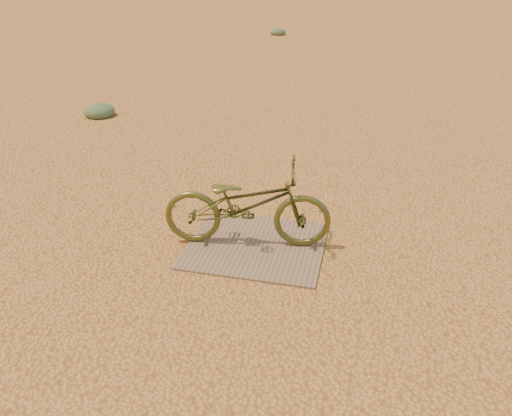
# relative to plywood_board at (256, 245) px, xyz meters

# --- Properties ---
(ground) EXTENTS (120.00, 120.00, 0.00)m
(ground) POSITION_rel_plywood_board_xyz_m (0.54, 0.47, -0.01)
(ground) COLOR #BC8842
(ground) RESTS_ON ground
(plywood_board) EXTENTS (1.40, 1.24, 0.02)m
(plywood_board) POSITION_rel_plywood_board_xyz_m (0.00, 0.00, 0.00)
(plywood_board) COLOR #77614D
(plywood_board) RESTS_ON ground
(bicycle) EXTENTS (1.77, 0.85, 0.89)m
(bicycle) POSITION_rel_plywood_board_xyz_m (-0.10, 0.02, 0.46)
(bicycle) COLOR #4D5021
(bicycle) RESTS_ON plywood_board
(kale_a) EXTENTS (0.57, 0.57, 0.31)m
(kale_a) POSITION_rel_plywood_board_xyz_m (-3.96, 3.92, -0.01)
(kale_a) COLOR #4F6A46
(kale_a) RESTS_ON ground
(kale_c) EXTENTS (0.59, 0.59, 0.32)m
(kale_c) POSITION_rel_plywood_board_xyz_m (-2.74, 15.24, -0.01)
(kale_c) COLOR #4F6A46
(kale_c) RESTS_ON ground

